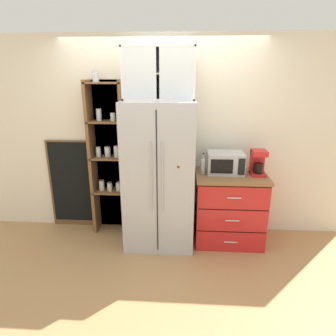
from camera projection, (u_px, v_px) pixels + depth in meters
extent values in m
plane|color=tan|center=(160.00, 239.00, 3.86)|extent=(10.62, 10.62, 0.00)
cube|color=silver|center=(162.00, 138.00, 3.86)|extent=(4.93, 0.10, 2.55)
cube|color=#B7BABF|center=(160.00, 175.00, 3.59)|extent=(0.84, 0.70, 1.79)
cube|color=black|center=(157.00, 185.00, 3.26)|extent=(0.01, 0.01, 1.65)
cylinder|color=#B7BABF|center=(151.00, 178.00, 3.22)|extent=(0.02, 0.02, 0.81)
cylinder|color=#B7BABF|center=(162.00, 178.00, 3.21)|extent=(0.02, 0.02, 0.81)
cube|color=#A8161C|center=(178.00, 167.00, 3.18)|extent=(0.02, 0.01, 0.02)
cube|color=brown|center=(111.00, 157.00, 3.95)|extent=(0.51, 0.04, 2.01)
cube|color=brown|center=(92.00, 160.00, 3.82)|extent=(0.04, 0.25, 2.01)
cube|color=brown|center=(125.00, 161.00, 3.80)|extent=(0.04, 0.25, 2.01)
cube|color=brown|center=(110.00, 191.00, 3.94)|extent=(0.45, 0.25, 0.02)
cylinder|color=silver|center=(102.00, 186.00, 3.92)|extent=(0.07, 0.07, 0.13)
cylinder|color=#E0C67F|center=(102.00, 187.00, 3.93)|extent=(0.06, 0.06, 0.09)
cylinder|color=#B2B2B7|center=(101.00, 181.00, 3.90)|extent=(0.07, 0.07, 0.01)
cylinder|color=silver|center=(110.00, 187.00, 3.91)|extent=(0.07, 0.07, 0.10)
cylinder|color=#CCB78C|center=(110.00, 188.00, 3.91)|extent=(0.06, 0.06, 0.07)
cylinder|color=#B2B2B7|center=(109.00, 183.00, 3.89)|extent=(0.06, 0.06, 0.01)
cylinder|color=silver|center=(119.00, 187.00, 3.91)|extent=(0.08, 0.08, 0.10)
cylinder|color=white|center=(119.00, 188.00, 3.92)|extent=(0.07, 0.07, 0.07)
cylinder|color=#B2B2B7|center=(119.00, 183.00, 3.90)|extent=(0.08, 0.08, 0.01)
cube|color=brown|center=(108.00, 158.00, 3.80)|extent=(0.45, 0.25, 0.02)
cylinder|color=silver|center=(98.00, 152.00, 3.78)|extent=(0.06, 0.06, 0.12)
cylinder|color=#B77A38|center=(99.00, 154.00, 3.78)|extent=(0.05, 0.05, 0.08)
cylinder|color=#B2B2B7|center=(98.00, 147.00, 3.76)|extent=(0.06, 0.06, 0.01)
cylinder|color=silver|center=(108.00, 152.00, 3.80)|extent=(0.08, 0.08, 0.12)
cylinder|color=white|center=(108.00, 153.00, 3.80)|extent=(0.07, 0.07, 0.08)
cylinder|color=#B2B2B7|center=(107.00, 147.00, 3.78)|extent=(0.07, 0.07, 0.01)
cylinder|color=silver|center=(117.00, 152.00, 3.77)|extent=(0.08, 0.08, 0.14)
cylinder|color=beige|center=(117.00, 153.00, 3.78)|extent=(0.07, 0.07, 0.09)
cylinder|color=#B2B2B7|center=(117.00, 146.00, 3.75)|extent=(0.08, 0.08, 0.01)
cube|color=brown|center=(106.00, 122.00, 3.66)|extent=(0.45, 0.25, 0.02)
cylinder|color=silver|center=(99.00, 115.00, 3.64)|extent=(0.07, 0.07, 0.14)
cylinder|color=#382316|center=(99.00, 117.00, 3.65)|extent=(0.06, 0.06, 0.09)
cylinder|color=#B2B2B7|center=(98.00, 109.00, 3.62)|extent=(0.06, 0.06, 0.01)
cylinder|color=silver|center=(113.00, 117.00, 3.64)|extent=(0.07, 0.07, 0.09)
cylinder|color=#2D2D2D|center=(113.00, 118.00, 3.64)|extent=(0.06, 0.06, 0.06)
cylinder|color=#B2B2B7|center=(113.00, 113.00, 3.62)|extent=(0.06, 0.06, 0.01)
cube|color=brown|center=(103.00, 83.00, 3.52)|extent=(0.45, 0.25, 0.02)
cylinder|color=silver|center=(95.00, 77.00, 3.50)|extent=(0.08, 0.08, 0.12)
cylinder|color=brown|center=(96.00, 78.00, 3.50)|extent=(0.07, 0.07, 0.08)
cylinder|color=#B2B2B7|center=(95.00, 71.00, 3.48)|extent=(0.08, 0.08, 0.01)
cube|color=red|center=(229.00, 209.00, 3.73)|extent=(0.83, 0.59, 0.87)
cube|color=olive|center=(231.00, 176.00, 3.59)|extent=(0.86, 0.62, 0.04)
cube|color=black|center=(231.00, 232.00, 3.49)|extent=(0.81, 0.00, 0.01)
cube|color=silver|center=(231.00, 242.00, 3.52)|extent=(0.16, 0.01, 0.01)
cube|color=black|center=(233.00, 210.00, 3.40)|extent=(0.81, 0.00, 0.01)
cube|color=silver|center=(232.00, 221.00, 3.44)|extent=(0.16, 0.01, 0.01)
cube|color=black|center=(235.00, 187.00, 3.32)|extent=(0.81, 0.00, 0.01)
cube|color=silver|center=(234.00, 198.00, 3.35)|extent=(0.16, 0.01, 0.01)
cube|color=#B7BABF|center=(225.00, 163.00, 3.60)|extent=(0.44, 0.32, 0.26)
cube|color=black|center=(222.00, 166.00, 3.45)|extent=(0.26, 0.01, 0.17)
cube|color=black|center=(242.00, 167.00, 3.43)|extent=(0.08, 0.01, 0.20)
cube|color=red|center=(257.00, 174.00, 3.54)|extent=(0.17, 0.20, 0.03)
cube|color=red|center=(257.00, 162.00, 3.57)|extent=(0.17, 0.06, 0.30)
cube|color=red|center=(259.00, 153.00, 3.46)|extent=(0.17, 0.20, 0.06)
cylinder|color=black|center=(258.00, 168.00, 3.51)|extent=(0.11, 0.11, 0.12)
cylinder|color=#2D2D33|center=(232.00, 171.00, 3.54)|extent=(0.09, 0.09, 0.09)
torus|color=#2D2D33|center=(237.00, 171.00, 3.54)|extent=(0.05, 0.01, 0.05)
cylinder|color=silver|center=(203.00, 166.00, 3.59)|extent=(0.06, 0.06, 0.18)
cone|color=silver|center=(203.00, 159.00, 3.56)|extent=(0.06, 0.06, 0.04)
cylinder|color=silver|center=(203.00, 157.00, 3.55)|extent=(0.02, 0.02, 0.07)
cylinder|color=black|center=(204.00, 154.00, 3.54)|extent=(0.03, 0.03, 0.01)
cylinder|color=brown|center=(232.00, 167.00, 3.58)|extent=(0.06, 0.06, 0.18)
cone|color=brown|center=(232.00, 159.00, 3.55)|extent=(0.06, 0.06, 0.04)
cylinder|color=brown|center=(232.00, 157.00, 3.54)|extent=(0.02, 0.02, 0.07)
cylinder|color=black|center=(232.00, 154.00, 3.53)|extent=(0.02, 0.02, 0.01)
cube|color=silver|center=(160.00, 74.00, 3.40)|extent=(0.80, 0.02, 0.57)
cube|color=silver|center=(159.00, 47.00, 3.17)|extent=(0.80, 0.32, 0.02)
cube|color=silver|center=(159.00, 99.00, 3.34)|extent=(0.80, 0.32, 0.02)
cube|color=silver|center=(124.00, 74.00, 3.28)|extent=(0.02, 0.32, 0.57)
cube|color=silver|center=(194.00, 74.00, 3.23)|extent=(0.02, 0.32, 0.57)
cube|color=silver|center=(159.00, 74.00, 3.25)|extent=(0.77, 0.30, 0.02)
cube|color=silver|center=(139.00, 74.00, 3.12)|extent=(0.37, 0.01, 0.53)
cube|color=silver|center=(177.00, 74.00, 3.09)|extent=(0.37, 0.01, 0.53)
cylinder|color=silver|center=(135.00, 98.00, 3.35)|extent=(0.05, 0.05, 0.00)
cylinder|color=silver|center=(135.00, 95.00, 3.34)|extent=(0.01, 0.01, 0.07)
cone|color=silver|center=(135.00, 89.00, 3.32)|extent=(0.06, 0.06, 0.05)
cylinder|color=silver|center=(151.00, 98.00, 3.34)|extent=(0.05, 0.05, 0.00)
cylinder|color=silver|center=(151.00, 95.00, 3.33)|extent=(0.01, 0.01, 0.07)
cone|color=silver|center=(151.00, 89.00, 3.31)|extent=(0.06, 0.06, 0.05)
cylinder|color=silver|center=(168.00, 98.00, 3.33)|extent=(0.05, 0.05, 0.00)
cylinder|color=silver|center=(168.00, 95.00, 3.32)|extent=(0.01, 0.01, 0.07)
cone|color=silver|center=(168.00, 90.00, 3.30)|extent=(0.06, 0.06, 0.05)
cylinder|color=silver|center=(184.00, 98.00, 3.32)|extent=(0.05, 0.05, 0.00)
cylinder|color=silver|center=(184.00, 95.00, 3.31)|extent=(0.01, 0.01, 0.07)
cone|color=silver|center=(184.00, 90.00, 3.29)|extent=(0.06, 0.06, 0.05)
cylinder|color=white|center=(138.00, 70.00, 3.26)|extent=(0.06, 0.06, 0.07)
cylinder|color=white|center=(181.00, 70.00, 3.23)|extent=(0.06, 0.06, 0.07)
cube|color=brown|center=(71.00, 184.00, 4.06)|extent=(0.60, 0.04, 1.24)
cube|color=black|center=(71.00, 183.00, 4.04)|extent=(0.54, 0.01, 1.14)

